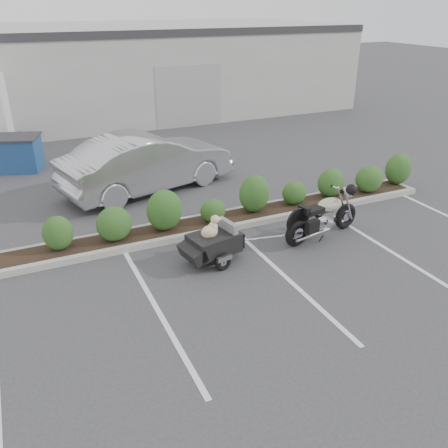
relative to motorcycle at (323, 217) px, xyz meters
name	(u,v)px	position (x,y,z in m)	size (l,w,h in m)	color
ground	(219,275)	(-2.92, -0.56, -0.52)	(90.00, 90.00, 0.00)	#38383A
planter_kerb	(219,222)	(-1.92, 1.64, -0.44)	(12.00, 1.00, 0.15)	#9E9E93
building	(73,71)	(-2.92, 16.44, 1.48)	(26.00, 10.00, 4.00)	#9EA099
motorcycle	(323,217)	(0.00, 0.00, 0.00)	(2.25, 0.92, 1.30)	black
pet_trailer	(213,242)	(-2.79, 0.02, -0.06)	(1.82, 1.04, 1.07)	black
sedan	(148,162)	(-2.80, 4.72, 0.32)	(1.77, 5.07, 1.67)	silver
dumpster	(13,153)	(-6.27, 8.28, 0.05)	(1.99, 1.65, 1.12)	navy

